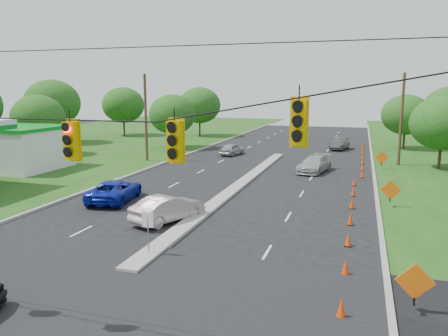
% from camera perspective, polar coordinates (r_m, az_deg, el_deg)
% --- Properties ---
extents(ground, '(160.00, 160.00, 0.00)m').
position_cam_1_polar(ground, '(15.77, -20.33, -18.42)').
color(ground, black).
rests_on(ground, ground).
extents(cross_street, '(160.00, 14.00, 0.02)m').
position_cam_1_polar(cross_street, '(15.77, -20.33, -18.42)').
color(cross_street, black).
rests_on(cross_street, ground).
extents(curb_left, '(0.25, 110.00, 0.16)m').
position_cam_1_polar(curb_left, '(45.55, -7.32, 0.78)').
color(curb_left, gray).
rests_on(curb_left, ground).
extents(curb_right, '(0.25, 110.00, 0.16)m').
position_cam_1_polar(curb_right, '(41.45, 18.95, -0.63)').
color(curb_right, gray).
rests_on(curb_right, ground).
extents(median, '(1.00, 34.00, 0.18)m').
position_cam_1_polar(median, '(33.79, 1.90, -2.44)').
color(median, gray).
rests_on(median, ground).
extents(median_sign, '(0.55, 0.06, 2.05)m').
position_cam_1_polar(median_sign, '(19.86, -9.91, -7.32)').
color(median_sign, gray).
rests_on(median_sign, ground).
extents(signal_span, '(25.60, 0.32, 9.00)m').
position_cam_1_polar(signal_span, '(13.43, -24.40, -1.09)').
color(signal_span, '#422D1C').
rests_on(signal_span, ground).
extents(utility_pole_far_left, '(0.28, 0.28, 9.00)m').
position_cam_1_polar(utility_pole_far_left, '(46.11, -10.17, 6.44)').
color(utility_pole_far_left, '#422D1C').
rests_on(utility_pole_far_left, ground).
extents(utility_pole_far_right, '(0.28, 0.28, 9.00)m').
position_cam_1_polar(utility_pole_far_right, '(46.00, 22.15, 5.85)').
color(utility_pole_far_right, '#422D1C').
rests_on(utility_pole_far_right, ground).
extents(cone_0, '(0.32, 0.32, 0.70)m').
position_cam_1_polar(cone_0, '(15.46, 15.07, -17.25)').
color(cone_0, '#D93C08').
rests_on(cone_0, ground).
extents(cone_1, '(0.32, 0.32, 0.70)m').
position_cam_1_polar(cone_1, '(18.65, 15.58, -12.37)').
color(cone_1, '#D93C08').
rests_on(cone_1, ground).
extents(cone_2, '(0.32, 0.32, 0.70)m').
position_cam_1_polar(cone_2, '(21.93, 15.93, -8.93)').
color(cone_2, '#D93C08').
rests_on(cone_2, ground).
extents(cone_3, '(0.32, 0.32, 0.70)m').
position_cam_1_polar(cone_3, '(25.27, 16.18, -6.39)').
color(cone_3, '#D93C08').
rests_on(cone_3, ground).
extents(cone_4, '(0.32, 0.32, 0.70)m').
position_cam_1_polar(cone_4, '(28.64, 16.38, -4.45)').
color(cone_4, '#D93C08').
rests_on(cone_4, ground).
extents(cone_5, '(0.32, 0.32, 0.70)m').
position_cam_1_polar(cone_5, '(32.05, 16.53, -2.92)').
color(cone_5, '#D93C08').
rests_on(cone_5, ground).
extents(cone_6, '(0.32, 0.32, 0.70)m').
position_cam_1_polar(cone_6, '(35.47, 16.65, -1.68)').
color(cone_6, '#D93C08').
rests_on(cone_6, ground).
extents(cone_7, '(0.32, 0.32, 0.70)m').
position_cam_1_polar(cone_7, '(38.91, 17.63, -0.71)').
color(cone_7, '#D93C08').
rests_on(cone_7, ground).
extents(cone_8, '(0.32, 0.32, 0.70)m').
position_cam_1_polar(cone_8, '(42.35, 17.64, 0.14)').
color(cone_8, '#D93C08').
rests_on(cone_8, ground).
extents(cone_9, '(0.32, 0.32, 0.70)m').
position_cam_1_polar(cone_9, '(45.81, 17.65, 0.87)').
color(cone_9, '#D93C08').
rests_on(cone_9, ground).
extents(cone_10, '(0.32, 0.32, 0.70)m').
position_cam_1_polar(cone_10, '(49.27, 17.66, 1.50)').
color(cone_10, '#D93C08').
rests_on(cone_10, ground).
extents(cone_11, '(0.32, 0.32, 0.70)m').
position_cam_1_polar(cone_11, '(52.74, 17.67, 2.04)').
color(cone_11, '#D93C08').
rests_on(cone_11, ground).
extents(cone_12, '(0.32, 0.32, 0.70)m').
position_cam_1_polar(cone_12, '(56.21, 17.67, 2.52)').
color(cone_12, '#D93C08').
rests_on(cone_12, ground).
extents(cone_13, '(0.32, 0.32, 0.70)m').
position_cam_1_polar(cone_13, '(59.68, 17.68, 2.94)').
color(cone_13, '#D93C08').
rests_on(cone_13, ground).
extents(work_sign_0, '(1.27, 0.58, 1.37)m').
position_cam_1_polar(work_sign_0, '(16.17, 23.66, -13.62)').
color(work_sign_0, black).
rests_on(work_sign_0, ground).
extents(work_sign_1, '(1.27, 0.58, 1.37)m').
position_cam_1_polar(work_sign_1, '(29.51, 20.91, -2.81)').
color(work_sign_1, black).
rests_on(work_sign_1, ground).
extents(work_sign_2, '(1.27, 0.58, 1.37)m').
position_cam_1_polar(work_sign_2, '(43.27, 19.91, 1.21)').
color(work_sign_2, black).
rests_on(work_sign_2, ground).
extents(tree_2, '(5.88, 5.88, 6.86)m').
position_cam_1_polar(tree_2, '(53.71, -23.11, 6.12)').
color(tree_2, black).
rests_on(tree_2, ground).
extents(tree_3, '(7.56, 7.56, 8.82)m').
position_cam_1_polar(tree_3, '(65.18, -21.52, 7.90)').
color(tree_3, black).
rests_on(tree_3, ground).
extents(tree_4, '(6.72, 6.72, 7.84)m').
position_cam_1_polar(tree_4, '(72.82, -13.03, 8.02)').
color(tree_4, black).
rests_on(tree_4, ground).
extents(tree_5, '(5.88, 5.88, 6.86)m').
position_cam_1_polar(tree_5, '(55.75, -6.76, 6.98)').
color(tree_5, black).
rests_on(tree_5, ground).
extents(tree_6, '(6.72, 6.72, 7.84)m').
position_cam_1_polar(tree_6, '(70.34, -3.22, 8.19)').
color(tree_6, black).
rests_on(tree_6, ground).
extents(tree_9, '(5.88, 5.88, 6.86)m').
position_cam_1_polar(tree_9, '(45.44, 26.65, 5.27)').
color(tree_9, black).
rests_on(tree_9, ground).
extents(tree_12, '(5.88, 5.88, 6.86)m').
position_cam_1_polar(tree_12, '(59.07, 22.64, 6.45)').
color(tree_12, black).
rests_on(tree_12, ground).
extents(white_sedan, '(3.23, 4.81, 1.50)m').
position_cam_1_polar(white_sedan, '(25.07, -7.32, -5.24)').
color(white_sedan, '#BAA0A3').
rests_on(white_sedan, ground).
extents(blue_pickup, '(3.18, 5.52, 1.45)m').
position_cam_1_polar(blue_pickup, '(30.22, -14.06, -2.86)').
color(blue_pickup, '#0F1EA4').
rests_on(blue_pickup, ground).
extents(silver_car_far, '(3.12, 5.36, 1.46)m').
position_cam_1_polar(silver_car_far, '(40.40, 11.72, 0.49)').
color(silver_car_far, '#A9A9A9').
rests_on(silver_car_far, ground).
extents(silver_car_oncoming, '(2.35, 4.15, 1.33)m').
position_cam_1_polar(silver_car_oncoming, '(50.05, 1.06, 2.47)').
color(silver_car_oncoming, '#A1A1A1').
rests_on(silver_car_oncoming, ground).
extents(dark_car_receding, '(2.35, 4.67, 1.47)m').
position_cam_1_polar(dark_car_receding, '(56.44, 14.89, 3.08)').
color(dark_car_receding, '#312F2F').
rests_on(dark_car_receding, ground).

